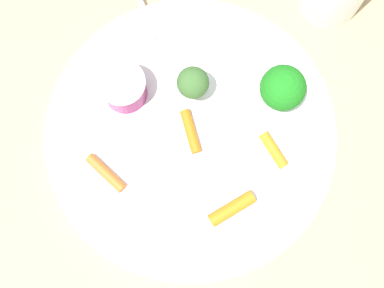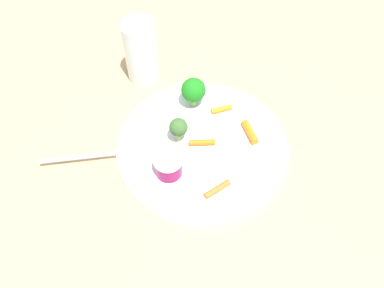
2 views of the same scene
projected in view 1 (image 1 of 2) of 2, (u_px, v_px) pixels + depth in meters
name	position (u px, v px, depth m)	size (l,w,h in m)	color
ground_plane	(191.00, 135.00, 0.53)	(2.40, 2.40, 0.00)	tan
plate	(191.00, 134.00, 0.53)	(0.30, 0.30, 0.01)	white
sauce_cup	(124.00, 88.00, 0.51)	(0.05, 0.05, 0.04)	#7F0C47
broccoli_floret_0	(283.00, 88.00, 0.49)	(0.05, 0.05, 0.06)	#89B26B
broccoli_floret_1	(193.00, 83.00, 0.50)	(0.03, 0.03, 0.05)	#86B663
carrot_stick_0	(192.00, 136.00, 0.52)	(0.01, 0.01, 0.05)	orange
carrot_stick_1	(232.00, 209.00, 0.50)	(0.01, 0.01, 0.05)	orange
carrot_stick_2	(273.00, 154.00, 0.51)	(0.01, 0.01, 0.04)	orange
carrot_stick_3	(106.00, 173.00, 0.51)	(0.01, 0.01, 0.05)	orange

